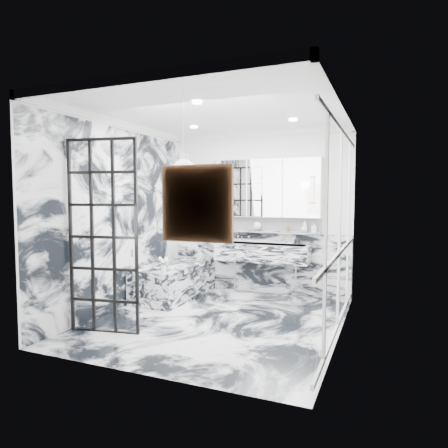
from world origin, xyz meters
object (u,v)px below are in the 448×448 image
at_px(crittall_door, 103,237).
at_px(mirror_cabinet, 266,188).
at_px(trough_sink, 262,252).
at_px(bathtub, 175,280).

xyz_separation_m(crittall_door, mirror_cabinet, (1.26, 2.70, 0.64)).
bearing_deg(crittall_door, mirror_cabinet, 54.75).
distance_m(trough_sink, mirror_cabinet, 1.10).
distance_m(mirror_cabinet, bathtub, 2.20).
height_order(trough_sink, bathtub, trough_sink).
relative_size(crittall_door, bathtub, 1.43).
height_order(crittall_door, mirror_cabinet, crittall_door).
bearing_deg(mirror_cabinet, trough_sink, -90.00).
height_order(crittall_door, bathtub, crittall_door).
relative_size(trough_sink, bathtub, 0.97).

